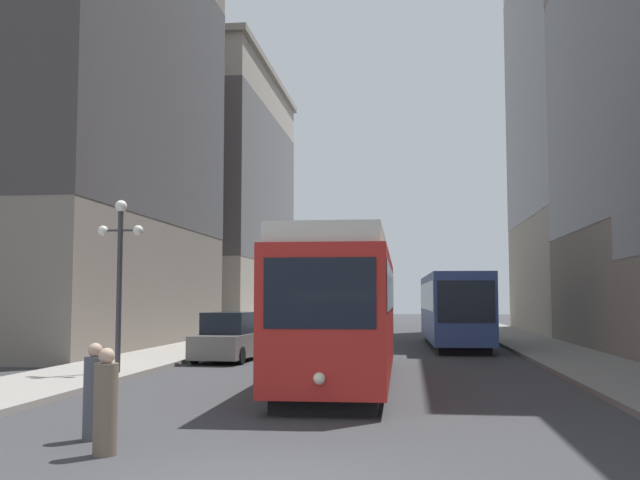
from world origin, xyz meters
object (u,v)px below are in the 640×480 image
transit_bus (453,306)px  pedestrian_crossing_far (94,394)px  streetcar (344,307)px  parked_car_left_near (287,325)px  parked_car_left_mid (229,338)px  pedestrian_crossing_near (106,405)px  lamp_post_left_near (120,258)px

transit_bus → pedestrian_crossing_far: bearing=-108.2°
pedestrian_crossing_far → streetcar: bearing=-169.7°
transit_bus → parked_car_left_near: (-8.81, 3.72, -1.10)m
streetcar → parked_car_left_mid: size_ratio=2.89×
transit_bus → pedestrian_crossing_near: (-6.64, -25.63, -1.20)m
streetcar → lamp_post_left_near: (-6.81, 0.67, 1.45)m
pedestrian_crossing_far → parked_car_left_near: bearing=-144.7°
parked_car_left_mid → lamp_post_left_near: (-1.90, -5.90, 2.71)m
parked_car_left_mid → pedestrian_crossing_near: bearing=-78.9°
streetcar → pedestrian_crossing_far: 9.26m
transit_bus → parked_car_left_mid: 12.95m
transit_bus → pedestrian_crossing_near: transit_bus is taller
transit_bus → parked_car_left_mid: (-8.81, -9.43, -1.10)m
parked_car_left_near → pedestrian_crossing_near: 29.43m
parked_car_left_mid → pedestrian_crossing_far: parked_car_left_mid is taller
transit_bus → parked_car_left_near: size_ratio=2.63×
parked_car_left_mid → transit_bus: bearing=50.4°
lamp_post_left_near → pedestrian_crossing_near: bearing=-68.4°
streetcar → parked_car_left_near: 20.35m
parked_car_left_mid → streetcar: bearing=-49.8°
streetcar → pedestrian_crossing_near: size_ratio=7.81×
streetcar → transit_bus: 16.46m
streetcar → pedestrian_crossing_far: size_ratio=7.81×
parked_car_left_mid → parked_car_left_near: bearing=93.4°
transit_bus → pedestrian_crossing_near: 26.50m
pedestrian_crossing_near → streetcar: bearing=-3.1°
streetcar → parked_car_left_near: bearing=103.3°
transit_bus → lamp_post_left_near: 18.77m
parked_car_left_mid → lamp_post_left_near: 6.77m
streetcar → lamp_post_left_near: 6.99m
pedestrian_crossing_near → lamp_post_left_near: lamp_post_left_near is taller
streetcar → lamp_post_left_near: lamp_post_left_near is taller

